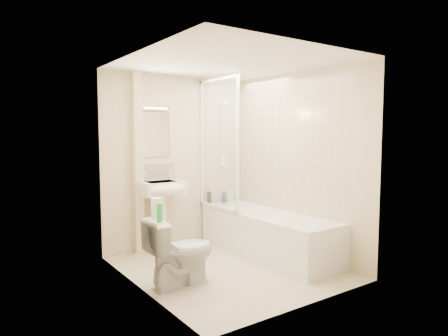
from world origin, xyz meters
TOP-DOWN VIEW (x-y plane):
  - floor at (0.00, 0.00)m, footprint 2.50×2.50m
  - wall_back at (0.00, 1.25)m, footprint 2.20×0.02m
  - wall_left at (-1.10, 0.00)m, footprint 0.02×2.50m
  - wall_right at (1.10, 0.00)m, footprint 0.02×2.50m
  - ceiling at (0.00, 0.00)m, footprint 2.20×2.50m
  - tile_back at (0.75, 1.24)m, footprint 0.70×0.01m
  - tile_right at (1.09, 0.16)m, footprint 0.01×2.10m
  - pipe_boxing at (-0.62, 1.19)m, footprint 0.12×0.12m
  - splashback at (-0.35, 1.24)m, footprint 0.60×0.02m
  - mirror at (-0.35, 1.24)m, footprint 0.46×0.01m
  - strip_light at (-0.35, 1.22)m, footprint 0.42×0.07m
  - bathtub at (0.75, 0.16)m, footprint 0.70×2.10m
  - shower_screen at (0.40, 0.80)m, footprint 0.04×0.92m
  - shower_fixture at (0.75, 1.19)m, footprint 0.10×0.16m
  - pedestal_sink at (-0.35, 1.01)m, footprint 0.57×0.51m
  - bottle_black_a at (0.48, 1.16)m, footprint 0.06×0.06m
  - bottle_blue at (0.75, 1.16)m, footprint 0.06×0.06m
  - bottle_cream at (0.83, 1.16)m, footprint 0.06×0.06m
  - bottle_white_b at (0.90, 1.16)m, footprint 0.05×0.05m
  - bottle_green at (0.93, 1.16)m, footprint 0.07×0.07m
  - toilet at (-0.72, -0.15)m, footprint 0.42×0.72m
  - toilet_roll_lower at (-0.94, -0.05)m, footprint 0.10×0.10m
  - toilet_roll_upper at (-0.95, -0.07)m, footprint 0.12×0.12m
  - green_bottle at (-1.01, -0.26)m, footprint 0.05×0.05m

SIDE VIEW (x-z plane):
  - floor at x=0.00m, z-range 0.00..0.00m
  - bathtub at x=0.75m, z-range 0.01..0.56m
  - toilet at x=-0.72m, z-range 0.00..0.73m
  - bottle_green at x=0.93m, z-range 0.55..0.64m
  - bottle_blue at x=0.75m, z-range 0.55..0.69m
  - bottle_white_b at x=0.90m, z-range 0.55..0.71m
  - bottle_cream at x=0.83m, z-range 0.55..0.73m
  - bottle_black_a at x=0.48m, z-range 0.55..0.73m
  - pedestal_sink at x=-0.35m, z-range 0.22..1.31m
  - toilet_roll_lower at x=-0.94m, z-range 0.73..0.83m
  - green_bottle at x=-1.01m, z-range 0.73..0.92m
  - toilet_roll_upper at x=-0.95m, z-range 0.83..0.94m
  - splashback at x=-0.35m, z-range 0.88..1.18m
  - wall_back at x=0.00m, z-range 0.00..2.40m
  - wall_left at x=-1.10m, z-range 0.00..2.40m
  - wall_right at x=1.10m, z-range 0.00..2.40m
  - pipe_boxing at x=-0.62m, z-range 0.00..2.40m
  - tile_back at x=0.75m, z-range 0.55..2.30m
  - tile_right at x=1.09m, z-range 0.55..2.30m
  - shower_screen at x=0.40m, z-range 0.55..2.35m
  - shower_fixture at x=0.75m, z-range 1.05..2.04m
  - mirror at x=-0.35m, z-range 1.28..1.88m
  - strip_light at x=-0.35m, z-range 1.92..1.98m
  - ceiling at x=0.00m, z-range 2.39..2.41m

